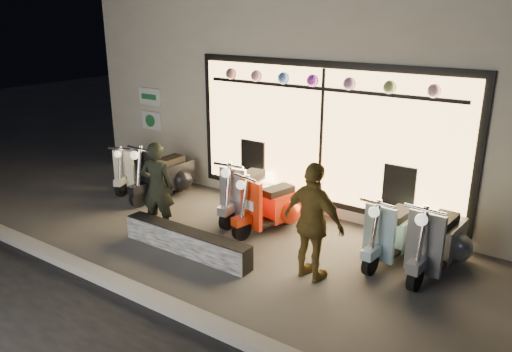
{
  "coord_description": "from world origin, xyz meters",
  "views": [
    {
      "loc": [
        4.81,
        -5.96,
        3.69
      ],
      "look_at": [
        0.28,
        0.6,
        1.05
      ],
      "focal_mm": 35.0,
      "sensor_mm": 36.0,
      "label": 1
    }
  ],
  "objects_px": {
    "graffiti_barrier": "(187,241)",
    "scooter_red": "(275,205)",
    "scooter_silver": "(249,191)",
    "woman": "(313,223)",
    "man": "(157,187)"
  },
  "relations": [
    {
      "from": "scooter_red",
      "to": "man",
      "type": "bearing_deg",
      "value": -127.47
    },
    {
      "from": "graffiti_barrier",
      "to": "scooter_silver",
      "type": "distance_m",
      "value": 1.94
    },
    {
      "from": "scooter_red",
      "to": "man",
      "type": "distance_m",
      "value": 2.08
    },
    {
      "from": "scooter_red",
      "to": "scooter_silver",
      "type": "bearing_deg",
      "value": 174.6
    },
    {
      "from": "scooter_silver",
      "to": "scooter_red",
      "type": "bearing_deg",
      "value": -26.15
    },
    {
      "from": "scooter_red",
      "to": "man",
      "type": "relative_size",
      "value": 0.93
    },
    {
      "from": "scooter_silver",
      "to": "woman",
      "type": "xyz_separation_m",
      "value": [
        2.15,
        -1.48,
        0.42
      ]
    },
    {
      "from": "scooter_red",
      "to": "woman",
      "type": "height_order",
      "value": "woman"
    },
    {
      "from": "graffiti_barrier",
      "to": "man",
      "type": "bearing_deg",
      "value": 158.96
    },
    {
      "from": "scooter_red",
      "to": "graffiti_barrier",
      "type": "bearing_deg",
      "value": -96.62
    },
    {
      "from": "graffiti_barrier",
      "to": "woman",
      "type": "relative_size",
      "value": 1.38
    },
    {
      "from": "graffiti_barrier",
      "to": "scooter_red",
      "type": "relative_size",
      "value": 1.61
    },
    {
      "from": "scooter_silver",
      "to": "woman",
      "type": "bearing_deg",
      "value": -40.91
    },
    {
      "from": "woman",
      "to": "man",
      "type": "bearing_deg",
      "value": 11.23
    },
    {
      "from": "man",
      "to": "woman",
      "type": "relative_size",
      "value": 0.93
    }
  ]
}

